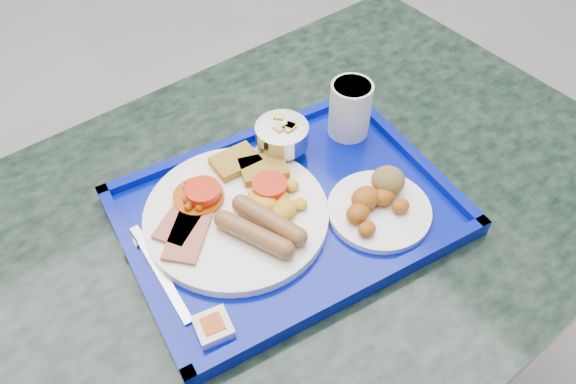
# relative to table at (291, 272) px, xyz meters

# --- Properties ---
(floor) EXTENTS (6.00, 6.00, 0.00)m
(floor) POSITION_rel_table_xyz_m (0.24, 0.72, -0.53)
(floor) COLOR gray
(floor) RESTS_ON ground
(table) EXTENTS (1.15, 0.77, 0.72)m
(table) POSITION_rel_table_xyz_m (0.00, 0.00, 0.00)
(table) COLOR gray
(table) RESTS_ON floor
(tray) EXTENTS (0.53, 0.42, 0.03)m
(tray) POSITION_rel_table_xyz_m (-0.02, -0.01, 0.19)
(tray) COLOR #030F99
(tray) RESTS_ON table
(main_plate) EXTENTS (0.27, 0.27, 0.04)m
(main_plate) POSITION_rel_table_xyz_m (-0.08, 0.02, 0.21)
(main_plate) COLOR white
(main_plate) RESTS_ON tray
(bread_plate) EXTENTS (0.15, 0.15, 0.05)m
(bread_plate) POSITION_rel_table_xyz_m (0.09, -0.10, 0.22)
(bread_plate) COLOR white
(bread_plate) RESTS_ON tray
(fruit_bowl) EXTENTS (0.09, 0.09, 0.06)m
(fruit_bowl) POSITION_rel_table_xyz_m (0.05, 0.09, 0.24)
(fruit_bowl) COLOR #ABABAD
(fruit_bowl) RESTS_ON tray
(juice_cup) EXTENTS (0.07, 0.07, 0.10)m
(juice_cup) POSITION_rel_table_xyz_m (0.17, 0.06, 0.25)
(juice_cup) COLOR white
(juice_cup) RESTS_ON tray
(spoon) EXTENTS (0.05, 0.15, 0.01)m
(spoon) POSITION_rel_table_xyz_m (-0.23, 0.06, 0.20)
(spoon) COLOR #ABABAD
(spoon) RESTS_ON tray
(knife) EXTENTS (0.03, 0.18, 0.00)m
(knife) POSITION_rel_table_xyz_m (-0.23, 0.01, 0.20)
(knife) COLOR #ABABAD
(knife) RESTS_ON tray
(jam_packet) EXTENTS (0.05, 0.05, 0.02)m
(jam_packet) POSITION_rel_table_xyz_m (-0.21, -0.11, 0.21)
(jam_packet) COLOR white
(jam_packet) RESTS_ON tray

